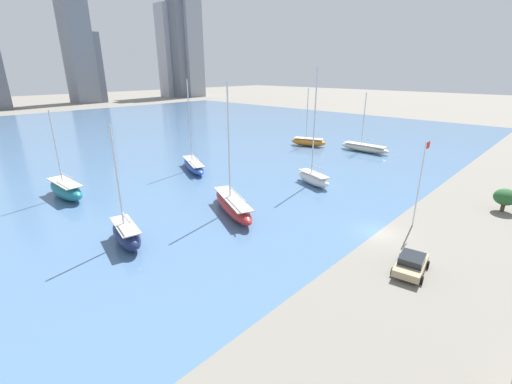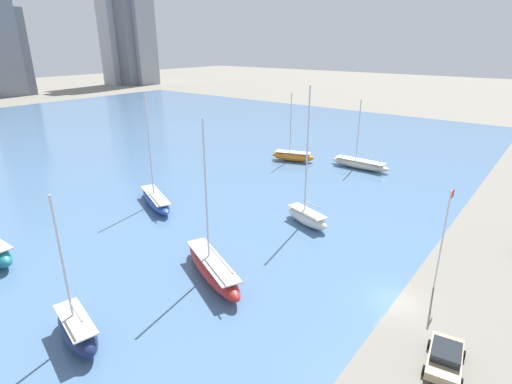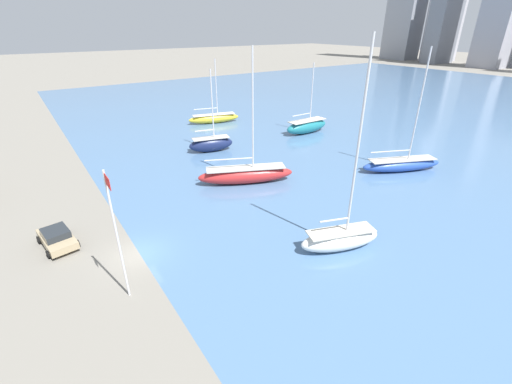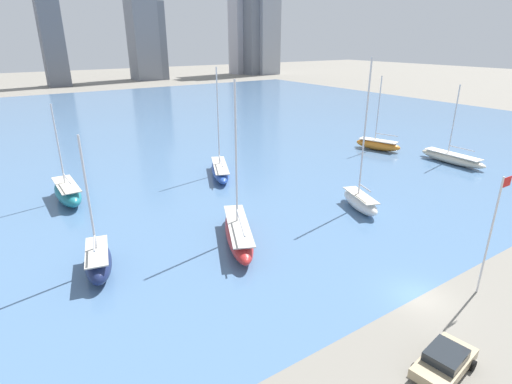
{
  "view_description": "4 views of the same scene",
  "coord_description": "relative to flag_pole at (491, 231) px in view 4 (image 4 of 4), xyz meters",
  "views": [
    {
      "loc": [
        -31.6,
        -12.55,
        15.77
      ],
      "look_at": [
        -3.34,
        13.94,
        1.88
      ],
      "focal_mm": 24.0,
      "sensor_mm": 36.0,
      "label": 1
    },
    {
      "loc": [
        -29.22,
        -8.03,
        20.39
      ],
      "look_at": [
        6.3,
        19.59,
        3.4
      ],
      "focal_mm": 28.0,
      "sensor_mm": 36.0,
      "label": 2
    },
    {
      "loc": [
        23.65,
        -4.99,
        16.44
      ],
      "look_at": [
        1.23,
        10.42,
        3.12
      ],
      "focal_mm": 24.0,
      "sensor_mm": 36.0,
      "label": 3
    },
    {
      "loc": [
        -23.61,
        -13.86,
        17.8
      ],
      "look_at": [
        -2.29,
        18.22,
        2.91
      ],
      "focal_mm": 28.0,
      "sensor_mm": 36.0,
      "label": 4
    }
  ],
  "objects": [
    {
      "name": "ground_plane",
      "position": [
        -4.27,
        2.02,
        -5.04
      ],
      "size": [
        500.0,
        500.0,
        0.0
      ],
      "primitive_type": "plane",
      "color": "gray"
    },
    {
      "name": "parked_sedan_tan",
      "position": [
        -9.28,
        -3.12,
        -4.28
      ],
      "size": [
        4.67,
        2.87,
        1.47
      ],
      "rotation": [
        0.0,
        0.0,
        -1.42
      ],
      "color": "tan",
      "rests_on": "ground_plane"
    },
    {
      "name": "sailboat_orange",
      "position": [
        25.92,
        31.71,
        -4.09
      ],
      "size": [
        4.62,
        8.04,
        12.16
      ],
      "rotation": [
        0.0,
        0.0,
        0.32
      ],
      "color": "orange",
      "rests_on": "harbor_water"
    },
    {
      "name": "sailboat_cream",
      "position": [
        29.1,
        20.17,
        -4.21
      ],
      "size": [
        2.72,
        10.57,
        11.59
      ],
      "rotation": [
        0.0,
        0.0,
        -0.03
      ],
      "color": "beige",
      "rests_on": "harbor_water"
    },
    {
      "name": "sailboat_red",
      "position": [
        -10.99,
        16.5,
        -3.99
      ],
      "size": [
        6.61,
        10.87,
        14.66
      ],
      "rotation": [
        0.0,
        0.0,
        -0.43
      ],
      "color": "#B72828",
      "rests_on": "harbor_water"
    },
    {
      "name": "flag_pole",
      "position": [
        0.0,
        0.0,
        0.0
      ],
      "size": [
        1.24,
        0.14,
        9.14
      ],
      "color": "silver",
      "rests_on": "ground_plane"
    },
    {
      "name": "sailboat_teal",
      "position": [
        -22.27,
        36.01,
        -3.88
      ],
      "size": [
        2.61,
        8.42,
        11.17
      ],
      "rotation": [
        0.0,
        0.0,
        0.01
      ],
      "color": "#1E757F",
      "rests_on": "harbor_water"
    },
    {
      "name": "distant_city_skyline",
      "position": [
        -2.83,
        171.62,
        22.11
      ],
      "size": [
        209.64,
        23.88,
        63.85
      ],
      "color": "#8E939E",
      "rests_on": "ground_plane"
    },
    {
      "name": "sailboat_blue",
      "position": [
        -3.06,
        34.43,
        -4.14
      ],
      "size": [
        6.18,
        10.29,
        14.39
      ],
      "rotation": [
        0.0,
        0.0,
        -0.42
      ],
      "color": "#284CA8",
      "rests_on": "harbor_water"
    },
    {
      "name": "harbor_water",
      "position": [
        -4.27,
        72.02,
        -5.03
      ],
      "size": [
        180.0,
        140.0,
        0.0
      ],
      "color": "#4C7099",
      "rests_on": "ground_plane"
    },
    {
      "name": "sailboat_navy",
      "position": [
        -23.04,
        18.36,
        -3.92
      ],
      "size": [
        3.46,
        6.64,
        11.29
      ],
      "rotation": [
        0.0,
        0.0,
        -0.23
      ],
      "color": "#19234C",
      "rests_on": "harbor_water"
    },
    {
      "name": "sailboat_white",
      "position": [
        4.22,
        15.68,
        -3.98
      ],
      "size": [
        4.05,
        6.97,
        16.08
      ],
      "rotation": [
        0.0,
        0.0,
        -0.33
      ],
      "color": "white",
      "rests_on": "harbor_water"
    }
  ]
}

